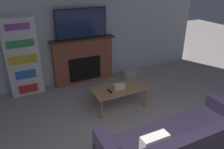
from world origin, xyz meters
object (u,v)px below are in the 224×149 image
(fireplace, at_px, (83,60))
(tv, at_px, (81,24))
(storage_basket, at_px, (129,74))
(coffee_table, at_px, (119,90))
(bookshelf, at_px, (23,58))
(couch, at_px, (180,149))

(fireplace, height_order, tv, tv)
(tv, height_order, storage_basket, tv)
(coffee_table, relative_size, bookshelf, 0.63)
(tv, height_order, couch, tv)
(fireplace, bearing_deg, tv, -90.00)
(couch, bearing_deg, bookshelf, 118.00)
(bookshelf, bearing_deg, fireplace, 0.94)
(coffee_table, bearing_deg, storage_basket, 51.48)
(tv, distance_m, bookshelf, 1.50)
(bookshelf, bearing_deg, tv, 0.11)
(fireplace, bearing_deg, coffee_table, -80.29)
(bookshelf, bearing_deg, couch, -62.00)
(bookshelf, height_order, storage_basket, bookshelf)
(tv, distance_m, storage_basket, 1.79)
(tv, height_order, bookshelf, tv)
(fireplace, relative_size, bookshelf, 0.91)
(bookshelf, xyz_separation_m, storage_basket, (2.49, -0.35, -0.75))
(couch, relative_size, bookshelf, 1.28)
(couch, distance_m, coffee_table, 1.72)
(couch, relative_size, coffee_table, 2.02)
(couch, height_order, bookshelf, bookshelf)
(coffee_table, bearing_deg, tv, 99.85)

